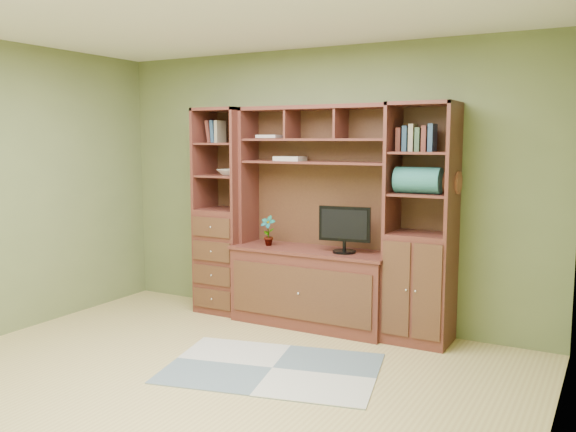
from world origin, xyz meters
The scene contains 11 objects.
room centered at (0.00, 0.00, 1.30)m, with size 4.60×4.10×2.64m.
center_hutch centered at (0.04, 1.73, 1.02)m, with size 1.54×0.53×2.05m, color #55251D.
left_tower centered at (-0.96, 1.77, 1.02)m, with size 0.50×0.45×2.05m, color #55251D.
right_tower centered at (1.06, 1.77, 1.02)m, with size 0.55×0.45×2.05m, color #55251D.
rug centered at (0.28, 0.60, 0.01)m, with size 1.59×1.06×0.01m, color #949999.
monitor centered at (0.39, 1.70, 1.02)m, with size 0.47×0.21×0.58m, color black.
orchid centered at (-0.41, 1.70, 0.87)m, with size 0.15×0.10×0.29m, color #AF553B.
magazines centered at (-0.24, 1.82, 1.56)m, with size 0.27×0.20×0.04m, color #B3A498.
bowl centered at (-0.89, 1.77, 1.42)m, with size 0.24×0.24×0.06m, color beige.
blanket_teal centered at (1.04, 1.73, 1.40)m, with size 0.38×0.22×0.22m, color #286B65.
blanket_red centered at (1.19, 1.85, 1.38)m, with size 0.34×0.19×0.19m, color brown.
Camera 1 is at (2.54, -3.26, 1.73)m, focal length 38.00 mm.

